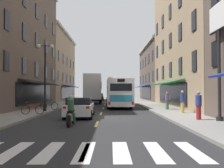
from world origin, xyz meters
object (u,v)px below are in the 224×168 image
(billboard_sign, at_px, (219,32))
(sedan_near, at_px, (99,97))
(motorcycle_rider, at_px, (71,112))
(pedestrian_mid, at_px, (182,101))
(transit_bus, at_px, (118,92))
(street_lamp_twin, at_px, (45,74))
(bicycle_near, at_px, (33,109))
(sedan_mid, at_px, (80,107))
(pedestrian_far, at_px, (199,105))
(box_truck, at_px, (93,89))
(pedestrian_near, at_px, (167,100))
(bicycle_mid, at_px, (49,106))

(billboard_sign, relative_size, sedan_near, 1.57)
(motorcycle_rider, distance_m, pedestrian_mid, 9.87)
(transit_bus, bearing_deg, billboard_sign, -70.24)
(billboard_sign, distance_m, street_lamp_twin, 13.95)
(bicycle_near, relative_size, street_lamp_twin, 0.30)
(sedan_mid, distance_m, bicycle_near, 3.67)
(pedestrian_far, bearing_deg, box_truck, -108.07)
(billboard_sign, distance_m, box_truck, 24.56)
(transit_bus, relative_size, pedestrian_near, 7.17)
(street_lamp_twin, bearing_deg, pedestrian_far, -30.91)
(bicycle_near, bearing_deg, pedestrian_far, -18.00)
(sedan_mid, bearing_deg, billboard_sign, -21.30)
(pedestrian_near, height_order, pedestrian_mid, pedestrian_mid)
(transit_bus, relative_size, sedan_near, 2.66)
(bicycle_near, distance_m, pedestrian_far, 11.56)
(pedestrian_mid, bearing_deg, pedestrian_near, -2.35)
(box_truck, bearing_deg, pedestrian_mid, -64.88)
(box_truck, relative_size, pedestrian_far, 4.26)
(transit_bus, relative_size, pedestrian_mid, 6.66)
(billboard_sign, height_order, pedestrian_far, billboard_sign)
(billboard_sign, relative_size, pedestrian_far, 4.03)
(sedan_near, xyz_separation_m, bicycle_near, (-3.40, -30.31, -0.19))
(motorcycle_rider, bearing_deg, transit_bus, 79.45)
(street_lamp_twin, bearing_deg, billboard_sign, -30.81)
(street_lamp_twin, bearing_deg, pedestrian_mid, -9.28)
(box_truck, xyz_separation_m, pedestrian_near, (7.84, -13.73, -1.13))
(pedestrian_near, bearing_deg, motorcycle_rider, 163.38)
(pedestrian_mid, bearing_deg, sedan_near, 7.58)
(sedan_mid, bearing_deg, pedestrian_mid, 14.10)
(motorcycle_rider, height_order, pedestrian_far, pedestrian_far)
(billboard_sign, xyz_separation_m, sedan_near, (-8.60, 34.45, -4.59))
(sedan_mid, bearing_deg, sedan_near, 90.31)
(motorcycle_rider, height_order, bicycle_mid, motorcycle_rider)
(bicycle_mid, bearing_deg, box_truck, 77.51)
(billboard_sign, bearing_deg, pedestrian_mid, 97.16)
(pedestrian_mid, bearing_deg, street_lamp_twin, 73.08)
(bicycle_near, distance_m, bicycle_mid, 4.65)
(sedan_mid, bearing_deg, transit_bus, 75.64)
(transit_bus, distance_m, pedestrian_far, 15.17)
(billboard_sign, xyz_separation_m, pedestrian_far, (-1.01, 0.57, -4.26))
(bicycle_near, height_order, pedestrian_near, pedestrian_near)
(bicycle_mid, distance_m, pedestrian_near, 10.93)
(billboard_sign, distance_m, pedestrian_mid, 6.77)
(motorcycle_rider, distance_m, pedestrian_near, 12.32)
(billboard_sign, distance_m, bicycle_mid, 15.57)
(sedan_mid, xyz_separation_m, pedestrian_near, (7.43, 5.68, 0.28))
(sedan_near, height_order, bicycle_near, sedan_near)
(sedan_near, bearing_deg, billboard_sign, -75.98)
(motorcycle_rider, xyz_separation_m, bicycle_near, (-3.61, 5.03, -0.21))
(motorcycle_rider, distance_m, street_lamp_twin, 9.06)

